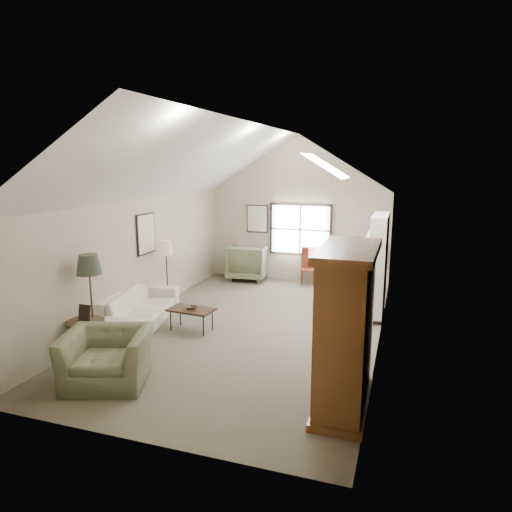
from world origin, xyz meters
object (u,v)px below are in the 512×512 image
(armoire, at_px, (346,329))
(armchair_near, at_px, (107,358))
(armchair_far, at_px, (248,262))
(side_chair, at_px, (308,266))
(coffee_table, at_px, (191,320))
(side_table, at_px, (86,338))
(sofa, at_px, (138,308))

(armoire, distance_m, armchair_near, 3.55)
(armchair_far, relative_size, side_chair, 1.11)
(armoire, xyz_separation_m, armchair_far, (-3.51, 6.10, -0.60))
(armoire, height_order, armchair_far, armoire)
(armchair_near, xyz_separation_m, side_chair, (1.67, 6.54, 0.10))
(coffee_table, bearing_deg, side_table, -124.85)
(armchair_far, xyz_separation_m, side_chair, (1.72, 0.00, -0.00))
(armoire, bearing_deg, side_table, 176.72)
(armoire, distance_m, side_table, 4.46)
(armoire, distance_m, side_chair, 6.39)
(armchair_far, height_order, coffee_table, armchair_far)
(armoire, height_order, armchair_near, armoire)
(sofa, xyz_separation_m, coffee_table, (1.16, 0.06, -0.15))
(coffee_table, distance_m, side_table, 2.03)
(coffee_table, bearing_deg, armchair_near, -95.64)
(armoire, bearing_deg, armchair_far, 119.90)
(side_table, bearing_deg, armchair_near, -36.69)
(armoire, relative_size, armchair_far, 2.00)
(armchair_far, distance_m, coffee_table, 4.21)
(sofa, distance_m, coffee_table, 1.17)
(coffee_table, xyz_separation_m, side_chair, (1.43, 4.19, 0.27))
(sofa, xyz_separation_m, side_chair, (2.59, 4.25, 0.12))
(armchair_near, distance_m, armchair_far, 6.54)
(armchair_near, height_order, coffee_table, armchair_near)
(armchair_far, distance_m, side_chair, 1.72)
(armchair_near, relative_size, side_table, 1.91)
(side_table, bearing_deg, armoire, -3.28)
(armoire, relative_size, coffee_table, 2.50)
(armchair_far, xyz_separation_m, coffee_table, (0.28, -4.19, -0.27))
(armoire, height_order, side_chair, armoire)
(armchair_far, relative_size, side_table, 1.72)
(side_chair, bearing_deg, sofa, -130.33)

